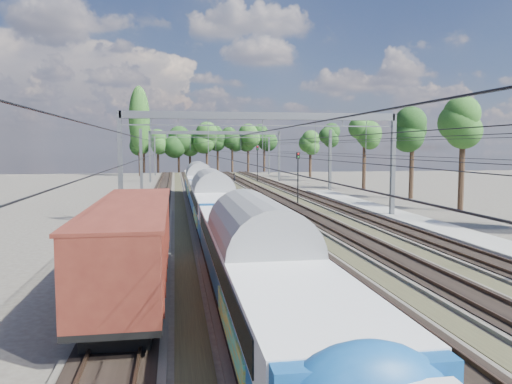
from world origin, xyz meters
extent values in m
cube|color=#47423A|center=(-9.00, 45.00, 0.07)|extent=(3.00, 130.00, 0.15)
cube|color=black|center=(-9.00, 45.00, 0.17)|extent=(2.50, 130.00, 0.06)
cube|color=#473326|center=(-9.72, 45.00, 0.27)|extent=(0.08, 130.00, 0.14)
cube|color=#473326|center=(-8.28, 45.00, 0.27)|extent=(0.08, 130.00, 0.14)
cube|color=#47423A|center=(-4.50, 45.00, 0.07)|extent=(3.00, 130.00, 0.15)
cube|color=black|center=(-4.50, 45.00, 0.17)|extent=(2.50, 130.00, 0.06)
cube|color=#473326|center=(-5.22, 45.00, 0.27)|extent=(0.08, 130.00, 0.14)
cube|color=#473326|center=(-3.78, 45.00, 0.27)|extent=(0.08, 130.00, 0.14)
cube|color=#47423A|center=(0.00, 45.00, 0.07)|extent=(3.00, 130.00, 0.15)
cube|color=black|center=(0.00, 45.00, 0.17)|extent=(2.50, 130.00, 0.06)
cube|color=#473326|center=(-0.72, 45.00, 0.27)|extent=(0.08, 130.00, 0.14)
cube|color=#473326|center=(0.72, 45.00, 0.27)|extent=(0.08, 130.00, 0.14)
cube|color=#47423A|center=(4.50, 45.00, 0.07)|extent=(3.00, 130.00, 0.15)
cube|color=black|center=(4.50, 45.00, 0.17)|extent=(2.50, 130.00, 0.06)
cube|color=#473326|center=(3.78, 45.00, 0.27)|extent=(0.08, 130.00, 0.14)
cube|color=#473326|center=(5.22, 45.00, 0.27)|extent=(0.08, 130.00, 0.14)
cube|color=#47423A|center=(9.00, 45.00, 0.07)|extent=(3.00, 130.00, 0.15)
cube|color=black|center=(9.00, 45.00, 0.17)|extent=(2.50, 130.00, 0.06)
cube|color=#473326|center=(8.28, 45.00, 0.27)|extent=(0.08, 130.00, 0.14)
cube|color=#473326|center=(9.72, 45.00, 0.27)|extent=(0.08, 130.00, 0.14)
cube|color=#2F2B1E|center=(-6.75, 45.00, 0.03)|extent=(1.10, 130.00, 0.05)
cube|color=#2F2B1E|center=(-2.25, 45.00, 0.03)|extent=(1.10, 130.00, 0.05)
cube|color=#2F2B1E|center=(2.25, 45.00, 0.03)|extent=(1.10, 130.00, 0.05)
cube|color=#2F2B1E|center=(6.75, 45.00, 0.03)|extent=(1.10, 130.00, 0.05)
cube|color=gray|center=(12.00, 20.00, 0.15)|extent=(3.00, 70.00, 0.30)
cube|color=slate|center=(-11.50, 30.00, 4.50)|extent=(0.35, 0.35, 9.00)
cube|color=slate|center=(11.50, 30.00, 4.50)|extent=(0.35, 0.35, 9.00)
cube|color=slate|center=(0.00, 30.00, 8.70)|extent=(23.00, 0.35, 0.60)
cube|color=slate|center=(-11.50, 78.00, 4.50)|extent=(0.35, 0.35, 9.00)
cube|color=slate|center=(11.50, 78.00, 4.50)|extent=(0.35, 0.35, 9.00)
cube|color=slate|center=(0.00, 78.00, 8.70)|extent=(23.00, 0.35, 0.60)
cube|color=slate|center=(-11.50, 55.00, 4.25)|extent=(0.35, 0.35, 8.50)
cube|color=slate|center=(-11.50, 100.00, 4.25)|extent=(0.35, 0.35, 8.50)
cube|color=slate|center=(13.80, 55.00, 4.25)|extent=(0.35, 0.35, 8.50)
cube|color=slate|center=(13.80, 100.00, 4.25)|extent=(0.35, 0.35, 8.50)
cylinder|color=black|center=(-9.00, 45.00, 5.50)|extent=(0.03, 130.00, 0.03)
cylinder|color=black|center=(-9.00, 45.00, 6.60)|extent=(0.03, 130.00, 0.03)
cylinder|color=black|center=(-4.50, 45.00, 5.50)|extent=(0.03, 130.00, 0.03)
cylinder|color=black|center=(-4.50, 45.00, 6.60)|extent=(0.03, 130.00, 0.03)
cylinder|color=black|center=(0.00, 45.00, 5.50)|extent=(0.03, 130.00, 0.03)
cylinder|color=black|center=(0.00, 45.00, 6.60)|extent=(0.03, 130.00, 0.03)
cylinder|color=black|center=(4.50, 45.00, 5.50)|extent=(0.03, 130.00, 0.03)
cylinder|color=black|center=(4.50, 45.00, 6.60)|extent=(0.03, 130.00, 0.03)
cylinder|color=black|center=(9.00, 45.00, 5.50)|extent=(0.03, 130.00, 0.03)
cylinder|color=black|center=(9.00, 45.00, 6.60)|extent=(0.03, 130.00, 0.03)
cylinder|color=black|center=(-14.56, 112.10, 2.94)|extent=(0.56, 0.56, 5.87)
sphere|color=#163312|center=(-14.56, 112.10, 7.63)|extent=(5.11, 5.11, 5.11)
cylinder|color=black|center=(-10.18, 110.21, 3.68)|extent=(0.56, 0.56, 7.36)
sphere|color=#163312|center=(-10.18, 110.21, 9.57)|extent=(4.60, 4.60, 4.60)
cylinder|color=black|center=(-7.29, 111.80, 3.24)|extent=(0.56, 0.56, 6.48)
sphere|color=#163312|center=(-7.29, 111.80, 8.42)|extent=(4.29, 4.29, 4.29)
cylinder|color=black|center=(-2.42, 113.46, 2.75)|extent=(0.56, 0.56, 5.51)
sphere|color=#163312|center=(-2.42, 113.46, 7.16)|extent=(4.38, 4.38, 4.38)
cylinder|color=black|center=(-0.13, 111.34, 3.29)|extent=(0.56, 0.56, 6.59)
sphere|color=#163312|center=(-0.13, 111.34, 8.56)|extent=(5.05, 5.05, 5.05)
cylinder|color=black|center=(3.52, 111.46, 3.18)|extent=(0.56, 0.56, 6.36)
sphere|color=#163312|center=(3.52, 111.46, 8.27)|extent=(5.14, 5.14, 5.14)
cylinder|color=black|center=(7.32, 111.99, 3.44)|extent=(0.56, 0.56, 6.88)
sphere|color=#163312|center=(7.32, 111.99, 8.95)|extent=(4.70, 4.70, 4.70)
cylinder|color=black|center=(11.74, 111.96, 2.84)|extent=(0.56, 0.56, 5.69)
sphere|color=#163312|center=(11.74, 111.96, 7.39)|extent=(5.30, 5.30, 5.30)
cylinder|color=black|center=(14.65, 110.38, 2.82)|extent=(0.56, 0.56, 5.63)
sphere|color=#163312|center=(14.65, 110.38, 7.32)|extent=(5.11, 5.11, 5.11)
cylinder|color=black|center=(20.81, 32.79, 2.81)|extent=(0.56, 0.56, 5.63)
sphere|color=#163312|center=(20.81, 32.79, 7.31)|extent=(4.82, 4.82, 4.82)
cylinder|color=black|center=(20.15, 44.30, 3.38)|extent=(0.56, 0.56, 6.76)
sphere|color=#163312|center=(20.15, 44.30, 8.78)|extent=(4.15, 4.15, 4.15)
cylinder|color=black|center=(21.29, 58.25, 2.66)|extent=(0.56, 0.56, 5.32)
sphere|color=#163312|center=(21.29, 58.25, 6.91)|extent=(4.02, 4.02, 4.02)
cylinder|color=black|center=(21.48, 74.64, 3.26)|extent=(0.56, 0.56, 6.53)
sphere|color=#163312|center=(21.48, 74.64, 8.48)|extent=(4.18, 4.18, 4.18)
cylinder|color=black|center=(20.13, 88.30, 3.01)|extent=(0.56, 0.56, 6.02)
sphere|color=#163312|center=(20.13, 88.30, 7.83)|extent=(4.89, 4.89, 4.89)
cylinder|color=black|center=(-14.50, 98.00, 8.00)|extent=(0.70, 0.70, 16.00)
ellipsoid|color=#25541C|center=(-14.50, 98.00, 12.00)|extent=(4.40, 4.40, 14.08)
cube|color=black|center=(-4.50, 12.68, 0.55)|extent=(2.01, 3.02, 0.81)
cube|color=navy|center=(-4.50, 5.63, 2.06)|extent=(2.82, 20.13, 1.91)
cube|color=silver|center=(-4.50, 5.63, 2.57)|extent=(2.90, 19.32, 0.96)
cube|color=black|center=(-3.04, 5.63, 2.57)|extent=(0.04, 17.11, 0.70)
cube|color=#EAA30C|center=(-4.50, 1.20, 1.56)|extent=(2.92, 5.64, 0.70)
cylinder|color=gray|center=(-4.50, 5.63, 3.02)|extent=(2.86, 20.13, 2.86)
cube|color=black|center=(-4.50, 19.31, 0.55)|extent=(2.01, 3.02, 0.81)
cube|color=black|center=(-4.50, 33.40, 0.55)|extent=(2.01, 3.02, 0.81)
cube|color=navy|center=(-4.50, 26.36, 2.06)|extent=(2.82, 20.13, 1.91)
cube|color=silver|center=(-4.50, 26.36, 2.57)|extent=(2.90, 19.32, 0.96)
cube|color=black|center=(-3.04, 26.36, 2.57)|extent=(0.04, 17.11, 0.70)
cube|color=#EAA30C|center=(-4.50, 21.93, 1.56)|extent=(2.92, 5.64, 0.70)
cylinder|color=gray|center=(-4.50, 26.36, 3.02)|extent=(2.86, 20.13, 2.86)
cube|color=black|center=(-4.50, 40.04, 0.55)|extent=(2.01, 3.02, 0.81)
cube|color=black|center=(-4.50, 54.13, 0.55)|extent=(2.01, 3.02, 0.81)
cube|color=navy|center=(-4.50, 47.09, 2.06)|extent=(2.82, 20.13, 1.91)
cube|color=silver|center=(-4.50, 47.09, 2.57)|extent=(2.90, 19.32, 0.96)
cube|color=black|center=(-3.04, 47.09, 2.57)|extent=(0.04, 17.11, 0.70)
cube|color=#EAA30C|center=(-4.50, 42.66, 1.56)|extent=(2.92, 5.64, 0.70)
cylinder|color=gray|center=(-4.50, 47.09, 3.02)|extent=(2.86, 20.13, 2.86)
cube|color=black|center=(-9.00, 4.89, 0.51)|extent=(2.05, 2.66, 0.72)
cube|color=black|center=(-9.00, 14.91, 0.51)|extent=(2.05, 2.66, 0.72)
cube|color=black|center=(-9.00, 9.90, 0.97)|extent=(2.76, 14.32, 0.20)
cube|color=#521D16|center=(-9.00, 9.90, 2.40)|extent=(2.76, 14.32, 2.66)
cube|color=#521D16|center=(-9.00, 9.90, 3.78)|extent=(2.97, 14.32, 0.12)
imported|color=black|center=(3.25, 77.28, 0.78)|extent=(0.54, 0.66, 1.56)
cylinder|color=black|center=(5.40, 39.48, 2.46)|extent=(0.14, 0.14, 4.91)
cube|color=black|center=(5.40, 39.48, 5.25)|extent=(0.38, 0.28, 0.69)
sphere|color=red|center=(5.40, 39.35, 5.45)|extent=(0.16, 0.16, 0.16)
sphere|color=#0C9919|center=(5.40, 39.35, 5.11)|extent=(0.16, 0.16, 0.16)
cylinder|color=black|center=(7.30, 76.70, 2.80)|extent=(0.16, 0.16, 5.60)
cube|color=black|center=(7.30, 76.70, 5.99)|extent=(0.40, 0.25, 0.78)
sphere|color=red|center=(7.30, 76.56, 6.21)|extent=(0.18, 0.18, 0.18)
sphere|color=#0C9919|center=(7.30, 76.56, 5.82)|extent=(0.18, 0.18, 0.18)
camera|label=1|loc=(-7.21, -10.85, 6.11)|focal=35.00mm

